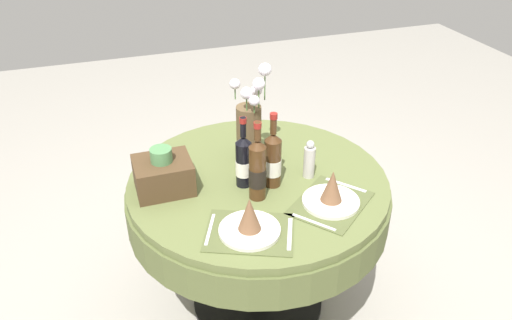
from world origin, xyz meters
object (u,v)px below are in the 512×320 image
object	(u,v)px
dining_table	(258,203)
place_setting_right	(331,194)
wine_bottle_left	(257,170)
woven_basket_side_left	(163,174)
wine_bottle_centre	(244,161)
flower_vase	(250,125)
pepper_mill	(309,160)
wine_bottle_rear	(273,159)
place_setting_left	(250,223)

from	to	relation	value
dining_table	place_setting_right	size ratio (longest dim) A/B	2.79
wine_bottle_left	woven_basket_side_left	world-z (taller)	wine_bottle_left
dining_table	wine_bottle_centre	xyz separation A→B (m)	(-0.07, -0.02, 0.26)
dining_table	flower_vase	bearing A→B (deg)	84.51
wine_bottle_centre	pepper_mill	distance (m)	0.30
wine_bottle_centre	wine_bottle_rear	world-z (taller)	wine_bottle_rear
place_setting_left	place_setting_right	size ratio (longest dim) A/B	0.97
flower_vase	wine_bottle_centre	bearing A→B (deg)	-115.53
wine_bottle_left	pepper_mill	xyz separation A→B (m)	(0.27, 0.08, -0.06)
place_setting_left	pepper_mill	size ratio (longest dim) A/B	2.28
place_setting_left	flower_vase	size ratio (longest dim) A/B	0.91
place_setting_right	wine_bottle_rear	bearing A→B (deg)	130.23
flower_vase	wine_bottle_left	bearing A→B (deg)	-102.22
place_setting_right	wine_bottle_left	world-z (taller)	wine_bottle_left
dining_table	place_setting_right	world-z (taller)	place_setting_right
place_setting_left	woven_basket_side_left	distance (m)	0.48
place_setting_left	flower_vase	xyz separation A→B (m)	(0.17, 0.51, 0.14)
place_setting_right	flower_vase	world-z (taller)	flower_vase
place_setting_left	wine_bottle_rear	distance (m)	0.36
dining_table	pepper_mill	distance (m)	0.32
place_setting_left	wine_bottle_left	distance (m)	0.26
wine_bottle_rear	wine_bottle_left	bearing A→B (deg)	-143.12
wine_bottle_rear	pepper_mill	distance (m)	0.18
wine_bottle_rear	woven_basket_side_left	bearing A→B (deg)	165.74
place_setting_right	wine_bottle_left	xyz separation A→B (m)	(-0.27, 0.14, 0.09)
pepper_mill	dining_table	bearing A→B (deg)	166.23
wine_bottle_left	woven_basket_side_left	bearing A→B (deg)	152.88
wine_bottle_centre	place_setting_right	bearing A→B (deg)	-40.27
place_setting_left	woven_basket_side_left	world-z (taller)	woven_basket_side_left
wine_bottle_centre	wine_bottle_left	bearing A→B (deg)	-76.98
wine_bottle_rear	pepper_mill	world-z (taller)	wine_bottle_rear
place_setting_left	pepper_mill	bearing A→B (deg)	38.11
place_setting_right	wine_bottle_centre	bearing A→B (deg)	139.73
place_setting_right	dining_table	bearing A→B (deg)	128.94
dining_table	flower_vase	world-z (taller)	flower_vase
place_setting_right	wine_bottle_centre	distance (m)	0.40
woven_basket_side_left	wine_bottle_left	bearing A→B (deg)	-27.12
place_setting_right	wine_bottle_centre	size ratio (longest dim) A/B	1.30
flower_vase	wine_bottle_rear	bearing A→B (deg)	-82.90
place_setting_left	wine_bottle_left	size ratio (longest dim) A/B	1.17
flower_vase	pepper_mill	xyz separation A→B (m)	(0.21, -0.22, -0.10)
wine_bottle_left	wine_bottle_rear	size ratio (longest dim) A/B	1.02
pepper_mill	woven_basket_side_left	bearing A→B (deg)	170.55
wine_bottle_centre	woven_basket_side_left	size ratio (longest dim) A/B	1.36
place_setting_right	pepper_mill	world-z (taller)	pepper_mill
pepper_mill	wine_bottle_centre	bearing A→B (deg)	174.29
flower_vase	place_setting_right	bearing A→B (deg)	-64.69
pepper_mill	wine_bottle_left	bearing A→B (deg)	-163.50
place_setting_right	pepper_mill	xyz separation A→B (m)	(-0.00, 0.22, 0.04)
dining_table	woven_basket_side_left	bearing A→B (deg)	172.93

